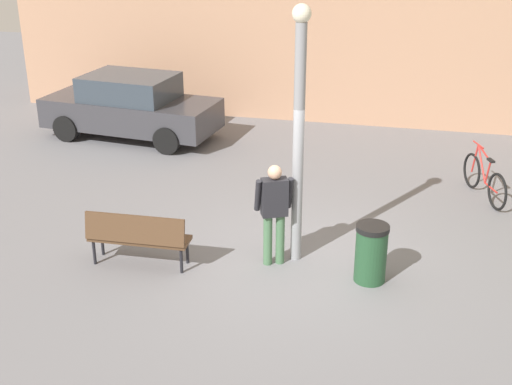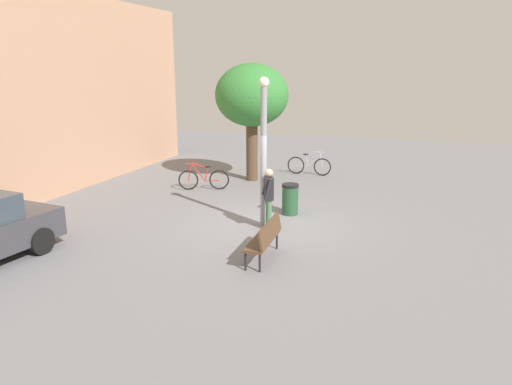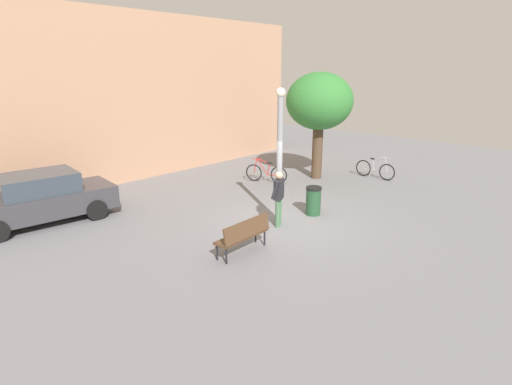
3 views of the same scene
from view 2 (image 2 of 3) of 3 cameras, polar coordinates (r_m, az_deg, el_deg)
ground_plane at (r=13.52m, az=1.16°, el=-3.84°), size 36.00×36.00×0.00m
building_facade at (r=17.46m, az=-26.99°, el=10.05°), size 18.23×2.00×6.73m
lamppost at (r=13.02m, az=0.91°, el=5.48°), size 0.28×0.28×4.02m
person_by_lamppost at (r=12.91m, az=1.49°, el=-0.27°), size 0.63×0.46×1.67m
park_bench at (r=11.00m, az=1.14°, el=-5.22°), size 1.61×0.52×0.92m
plaza_tree at (r=18.42m, az=-0.49°, el=11.23°), size 2.74×2.74×4.42m
bicycle_silver at (r=19.85m, az=6.28°, el=3.19°), size 0.08×1.81×0.97m
bicycle_red at (r=17.41m, az=-6.19°, el=1.58°), size 0.70×1.70×0.97m
trash_bin at (r=14.41m, az=4.03°, el=-0.78°), size 0.50×0.50×0.92m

